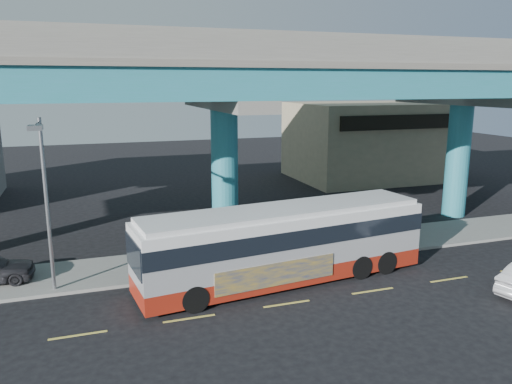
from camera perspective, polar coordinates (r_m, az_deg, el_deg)
name	(u,v)px	position (r m, az deg, el deg)	size (l,w,h in m)	color
ground	(284,301)	(21.01, 3.22, -12.32)	(120.00, 120.00, 0.00)	black
sidewalk	(244,256)	(25.78, -1.40, -7.36)	(70.00, 4.00, 0.15)	gray
lane_markings	(287,304)	(20.75, 3.53, -12.63)	(58.00, 0.12, 0.01)	#D8C64C
viaduct	(223,76)	(27.74, -3.80, 13.09)	(52.00, 12.40, 11.70)	teal
building_beige	(371,141)	(48.14, 12.98, 5.75)	(14.00, 10.23, 7.00)	tan
transit_bus	(284,241)	(22.33, 3.25, -5.64)	(13.54, 4.41, 3.42)	maroon
street_lamp	(44,182)	(21.54, -23.10, 1.05)	(0.50, 2.40, 7.28)	gray
stop_sign	(346,216)	(25.94, 10.20, -2.69)	(0.75, 0.37, 2.72)	gray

